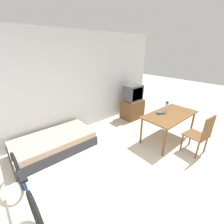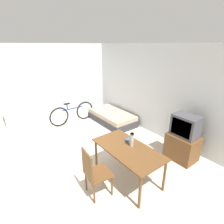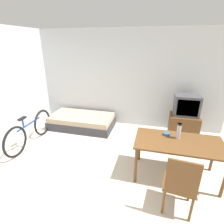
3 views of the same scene
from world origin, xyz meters
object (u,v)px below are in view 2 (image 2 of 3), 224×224
at_px(thermos_flask, 132,139).
at_px(mate_bowl, 128,140).
at_px(tv, 183,140).
at_px(bicycle, 72,113).
at_px(dining_table, 128,151).
at_px(wooden_chair, 93,171).
at_px(daybed, 112,117).

xyz_separation_m(thermos_flask, mate_bowl, (-0.19, 0.07, -0.14)).
bearing_deg(tv, bicycle, -161.38).
relative_size(tv, dining_table, 0.77).
bearing_deg(bicycle, wooden_chair, -18.81).
distance_m(tv, thermos_flask, 1.50).
xyz_separation_m(daybed, mate_bowl, (2.28, -1.27, 0.57)).
relative_size(tv, thermos_flask, 3.93).
distance_m(daybed, bicycle, 1.42).
bearing_deg(wooden_chair, tv, 81.94).
xyz_separation_m(daybed, thermos_flask, (2.46, -1.34, 0.70)).
bearing_deg(dining_table, bicycle, 174.52).
height_order(daybed, dining_table, dining_table).
relative_size(daybed, wooden_chair, 1.86).
bearing_deg(tv, dining_table, -100.94).
bearing_deg(bicycle, thermos_flask, -3.50).
distance_m(dining_table, thermos_flask, 0.26).
height_order(daybed, tv, tv).
bearing_deg(thermos_flask, dining_table, -82.90).
xyz_separation_m(dining_table, wooden_chair, (-0.03, -0.80, -0.11)).
bearing_deg(wooden_chair, daybed, 137.27).
height_order(dining_table, wooden_chair, wooden_chair).
height_order(daybed, mate_bowl, mate_bowl).
bearing_deg(mate_bowl, wooden_chair, -80.26).
bearing_deg(dining_table, mate_bowl, 137.29).
xyz_separation_m(tv, bicycle, (-3.60, -1.21, -0.17)).
bearing_deg(tv, wooden_chair, -98.06).
xyz_separation_m(wooden_chair, thermos_flask, (0.02, 0.91, 0.35)).
bearing_deg(wooden_chair, mate_bowl, 99.74).
xyz_separation_m(tv, thermos_flask, (-0.31, -1.41, 0.37)).
bearing_deg(daybed, thermos_flask, -28.63).
relative_size(wooden_chair, thermos_flask, 3.32).
bearing_deg(bicycle, dining_table, -5.48).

